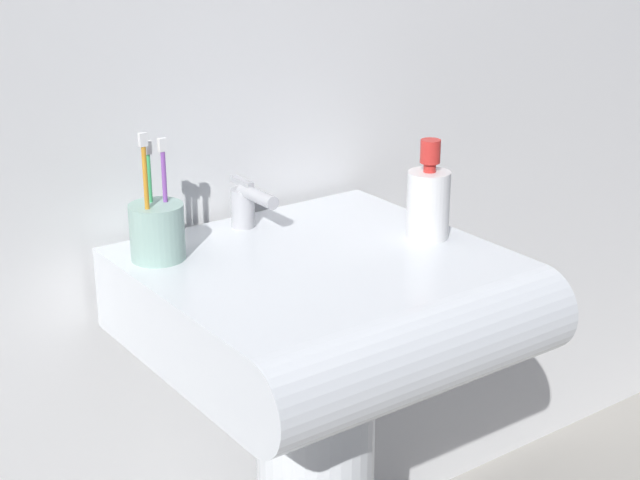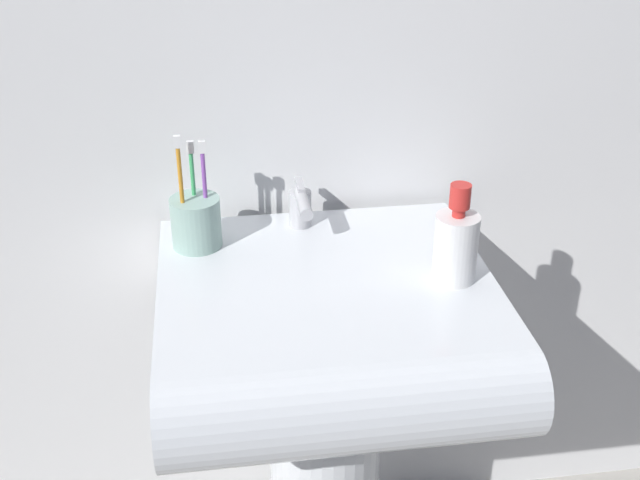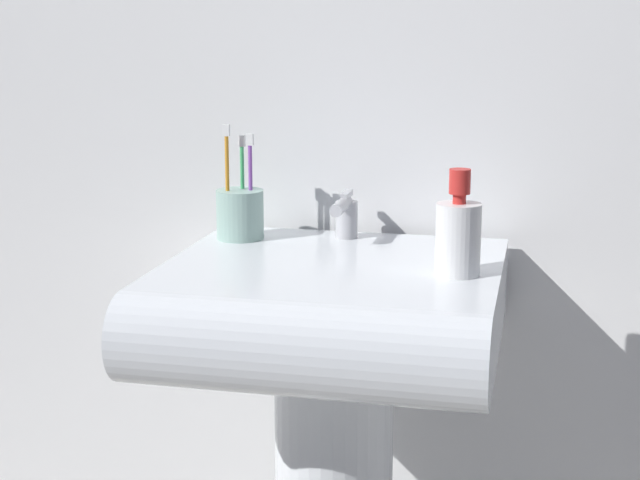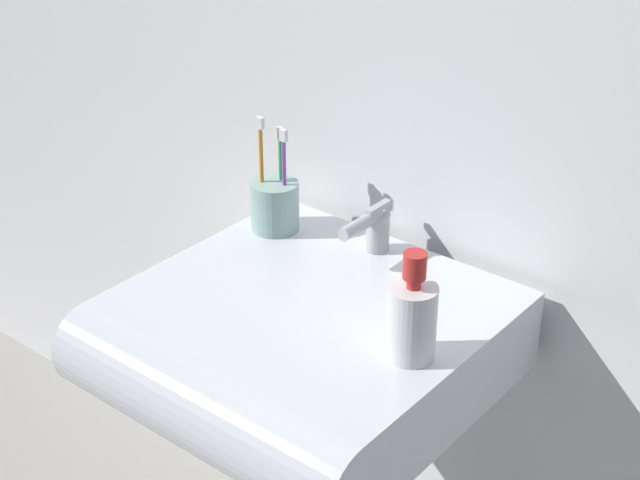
# 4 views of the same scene
# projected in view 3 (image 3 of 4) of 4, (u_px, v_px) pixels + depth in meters

# --- Properties ---
(sink_basin) EXTENTS (0.53, 0.53, 0.13)m
(sink_basin) POSITION_uv_depth(u_px,v_px,m) (327.00, 312.00, 1.53)
(sink_basin) COLOR white
(sink_basin) RESTS_ON sink_pedestal
(faucet) EXTENTS (0.04, 0.12, 0.08)m
(faucet) POSITION_uv_depth(u_px,v_px,m) (345.00, 215.00, 1.71)
(faucet) COLOR #B7B7BC
(faucet) RESTS_ON sink_basin
(toothbrush_cup) EXTENTS (0.08, 0.08, 0.20)m
(toothbrush_cup) POSITION_uv_depth(u_px,v_px,m) (240.00, 213.00, 1.72)
(toothbrush_cup) COLOR #99BFB2
(toothbrush_cup) RESTS_ON sink_basin
(soap_bottle) EXTENTS (0.07, 0.07, 0.16)m
(soap_bottle) POSITION_uv_depth(u_px,v_px,m) (458.00, 235.00, 1.47)
(soap_bottle) COLOR white
(soap_bottle) RESTS_ON sink_basin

